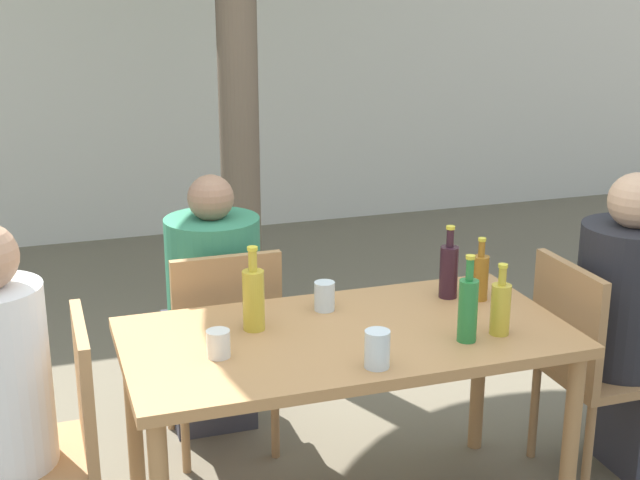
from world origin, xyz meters
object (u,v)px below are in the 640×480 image
(dining_table_front, at_px, (347,355))
(green_bottle_2, at_px, (468,308))
(drinking_glass_1, at_px, (218,344))
(drinking_glass_2, at_px, (377,349))
(oil_cruet_4, at_px, (254,298))
(oil_cruet_0, at_px, (501,307))
(drinking_glass_0, at_px, (324,296))
(person_seated_2, at_px, (211,316))
(patio_chair_0, at_px, (53,440))
(wine_bottle_3, at_px, (449,270))
(patio_chair_1, at_px, (589,357))
(amber_bottle_1, at_px, (480,276))
(person_seated_1, at_px, (638,339))
(patio_chair_2, at_px, (223,339))

(dining_table_front, height_order, green_bottle_2, green_bottle_2)
(drinking_glass_1, height_order, drinking_glass_2, drinking_glass_2)
(green_bottle_2, relative_size, oil_cruet_4, 1.01)
(drinking_glass_1, bearing_deg, drinking_glass_2, -27.07)
(oil_cruet_0, relative_size, drinking_glass_0, 2.34)
(person_seated_2, relative_size, green_bottle_2, 3.86)
(patio_chair_0, distance_m, wine_bottle_3, 1.56)
(patio_chair_0, relative_size, patio_chair_1, 1.00)
(oil_cruet_0, height_order, drinking_glass_2, oil_cruet_0)
(amber_bottle_1, relative_size, green_bottle_2, 0.81)
(amber_bottle_1, distance_m, wine_bottle_3, 0.12)
(dining_table_front, xyz_separation_m, green_bottle_2, (0.36, -0.20, 0.21))
(person_seated_2, bearing_deg, amber_bottle_1, 141.33)
(dining_table_front, xyz_separation_m, patio_chair_0, (-1.01, 0.00, -0.16))
(oil_cruet_4, distance_m, drinking_glass_0, 0.32)
(person_seated_1, height_order, drinking_glass_2, person_seated_1)
(dining_table_front, bearing_deg, drinking_glass_0, 91.96)
(dining_table_front, bearing_deg, patio_chair_2, 116.30)
(oil_cruet_4, relative_size, drinking_glass_2, 2.47)
(dining_table_front, xyz_separation_m, oil_cruet_0, (0.50, -0.18, 0.19))
(green_bottle_2, distance_m, wine_bottle_3, 0.42)
(person_seated_1, relative_size, drinking_glass_1, 13.71)
(dining_table_front, relative_size, drinking_glass_0, 14.29)
(amber_bottle_1, xyz_separation_m, drinking_glass_1, (-1.06, -0.20, -0.05))
(dining_table_front, distance_m, oil_cruet_4, 0.39)
(dining_table_front, height_order, patio_chair_0, patio_chair_0)
(green_bottle_2, relative_size, drinking_glass_1, 3.35)
(patio_chair_0, xyz_separation_m, wine_bottle_3, (1.50, 0.20, 0.35))
(oil_cruet_0, distance_m, drinking_glass_2, 0.52)
(patio_chair_0, bearing_deg, dining_table_front, 90.00)
(dining_table_front, bearing_deg, wine_bottle_3, 22.45)
(oil_cruet_0, bearing_deg, drinking_glass_2, -167.04)
(person_seated_1, distance_m, drinking_glass_2, 1.31)
(wine_bottle_3, xyz_separation_m, drinking_glass_0, (-0.50, 0.02, -0.06))
(patio_chair_2, xyz_separation_m, drinking_glass_0, (0.30, -0.41, 0.30))
(oil_cruet_0, xyz_separation_m, drinking_glass_1, (-0.97, 0.12, -0.05))
(patio_chair_0, bearing_deg, patio_chair_1, 90.00)
(drinking_glass_1, bearing_deg, drinking_glass_0, 31.67)
(amber_bottle_1, bearing_deg, oil_cruet_0, -106.25)
(amber_bottle_1, height_order, drinking_glass_1, amber_bottle_1)
(patio_chair_1, bearing_deg, drinking_glass_1, 92.37)
(person_seated_1, distance_m, amber_bottle_1, 0.73)
(green_bottle_2, height_order, drinking_glass_0, green_bottle_2)
(wine_bottle_3, bearing_deg, green_bottle_2, -107.56)
(person_seated_2, distance_m, wine_bottle_3, 1.09)
(person_seated_2, height_order, amber_bottle_1, person_seated_2)
(amber_bottle_1, bearing_deg, patio_chair_0, -175.01)
(patio_chair_0, xyz_separation_m, drinking_glass_0, (1.01, 0.22, 0.30))
(wine_bottle_3, bearing_deg, patio_chair_1, -21.10)
(person_seated_1, bearing_deg, drinking_glass_2, 103.44)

